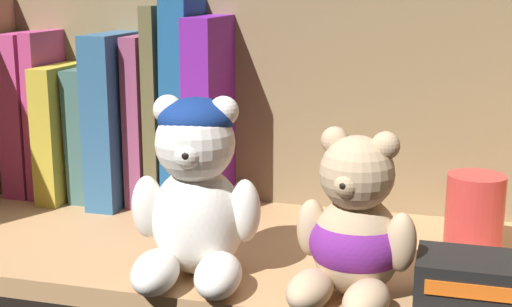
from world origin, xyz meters
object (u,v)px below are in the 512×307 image
book_0 (32,112)px  teddy_bear_larger (195,193)px  pillar_candle (474,213)px  small_product_box (487,284)px  book_2 (72,129)px  book_7 (187,103)px  book_8 (216,113)px  teddy_bear_smaller (355,233)px  book_1 (52,112)px  book_4 (123,116)px  book_6 (165,105)px  book_3 (96,132)px  book_5 (148,119)px

book_0 → teddy_bear_larger: size_ratio=1.22×
pillar_candle → small_product_box: pillar_candle is taller
book_2 → small_product_box: size_ratio=1.43×
book_0 → book_7: 21.18cm
book_8 → teddy_bear_smaller: book_8 is taller
book_1 → book_2: size_ratio=1.24×
book_2 → book_8: (19.13, 0.00, 3.02)cm
book_4 → book_6: size_ratio=0.86×
book_8 → teddy_bear_smaller: size_ratio=1.55×
pillar_candle → book_2: bearing=170.7°
small_product_box → book_4: bearing=153.6°
teddy_bear_smaller → teddy_bear_larger: bearing=177.3°
teddy_bear_smaller → small_product_box: teddy_bear_smaller is taller
book_3 → book_4: bearing=0.0°
book_5 → book_8: bearing=0.0°
book_4 → pillar_candle: size_ratio=2.58×
book_5 → book_7: bearing=0.0°
book_3 → book_2: bearing=180.0°
book_1 → book_6: (15.42, 0.00, 1.61)cm
book_4 → teddy_bear_smaller: size_ratio=1.40×
teddy_bear_larger → teddy_bear_smaller: teddy_bear_larger is taller
book_3 → small_product_box: 51.40cm
book_4 → book_7: book_7 is taller
book_6 → pillar_candle: 37.77cm
book_1 → book_8: bearing=0.0°
book_6 → small_product_box: book_6 is taller
book_6 → pillar_candle: size_ratio=2.99×
teddy_bear_smaller → pillar_candle: bearing=54.6°
book_1 → book_5: book_1 is taller
book_1 → book_3: 6.44cm
book_8 → book_0: bearing=180.0°
book_2 → teddy_bear_smaller: (38.89, -21.92, -2.52)cm
book_7 → book_2: bearing=180.0°
small_product_box → teddy_bear_larger: bearing=-179.8°
book_5 → book_8: 8.78cm
book_2 → book_4: 7.42cm
book_6 → book_1: bearing=180.0°
book_1 → teddy_bear_smaller: 47.22cm
book_0 → book_5: bearing=0.0°
book_6 → book_8: book_6 is taller
book_3 → book_5: book_5 is taller
book_8 → book_6: bearing=180.0°
small_product_box → book_6: bearing=150.3°
book_0 → book_3: book_0 is taller
book_5 → small_product_box: bearing=-28.2°
book_2 → book_8: 19.37cm
book_6 → teddy_bear_smaller: size_ratio=1.62×
book_2 → book_3: size_ratio=1.02×
book_0 → pillar_candle: (54.34, -7.96, -6.14)cm
book_0 → book_6: 18.36cm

